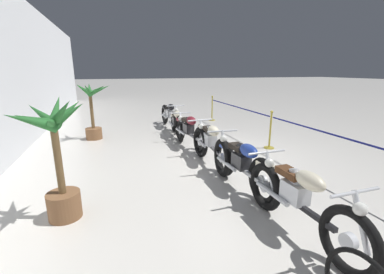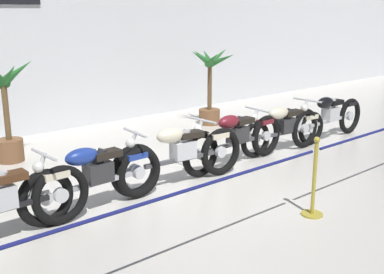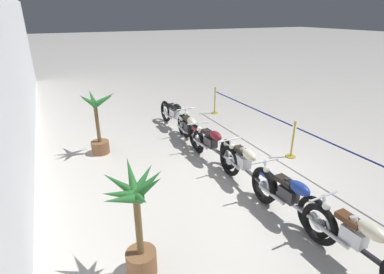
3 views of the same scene
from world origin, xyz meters
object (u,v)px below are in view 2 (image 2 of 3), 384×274
(potted_palm_right_of_row, at_px, (210,87))
(stanchion_mid_left, at_px, (314,189))
(motorcycle_cream_2, at_px, (180,155))
(motorcycle_cream_4, at_px, (284,127))
(stanchion_far_left, at_px, (233,190))
(potted_palm_left_of_row, at_px, (6,109))
(motorcycle_blue_1, at_px, (95,178))
(motorcycle_black_5, at_px, (328,117))
(motorcycle_maroon_3, at_px, (235,139))

(potted_palm_right_of_row, xyz_separation_m, stanchion_mid_left, (-2.52, -4.67, -0.52))
(motorcycle_cream_2, height_order, stanchion_mid_left, stanchion_mid_left)
(motorcycle_cream_4, distance_m, stanchion_far_left, 4.13)
(motorcycle_cream_2, distance_m, potted_palm_left_of_row, 3.28)
(motorcycle_blue_1, distance_m, motorcycle_black_5, 5.42)
(motorcycle_cream_4, bearing_deg, motorcycle_maroon_3, -179.19)
(motorcycle_cream_2, relative_size, potted_palm_right_of_row, 1.32)
(motorcycle_black_5, relative_size, stanchion_far_left, 0.27)
(motorcycle_blue_1, xyz_separation_m, motorcycle_maroon_3, (2.77, 0.15, 0.01))
(motorcycle_maroon_3, xyz_separation_m, stanchion_far_left, (-2.20, -2.11, 0.24))
(motorcycle_blue_1, xyz_separation_m, motorcycle_black_5, (5.42, 0.09, 0.02))
(motorcycle_cream_2, bearing_deg, motorcycle_maroon_3, 5.27)
(motorcycle_cream_2, xyz_separation_m, stanchion_far_left, (-0.89, -1.99, 0.24))
(motorcycle_cream_4, bearing_deg, motorcycle_blue_1, -177.66)
(motorcycle_cream_4, height_order, potted_palm_left_of_row, potted_palm_left_of_row)
(motorcycle_cream_4, xyz_separation_m, potted_palm_left_of_row, (-4.13, 2.75, 0.48))
(motorcycle_cream_2, height_order, stanchion_far_left, stanchion_far_left)
(motorcycle_cream_4, relative_size, potted_palm_right_of_row, 1.20)
(stanchion_far_left, bearing_deg, potted_palm_right_of_row, 49.43)
(potted_palm_left_of_row, relative_size, stanchion_mid_left, 1.73)
(motorcycle_black_5, bearing_deg, potted_palm_left_of_row, 152.56)
(stanchion_far_left, bearing_deg, motorcycle_blue_1, 106.41)
(motorcycle_blue_1, height_order, motorcycle_cream_2, motorcycle_cream_2)
(potted_palm_left_of_row, height_order, stanchion_far_left, potted_palm_left_of_row)
(motorcycle_blue_1, bearing_deg, motorcycle_cream_2, 1.09)
(motorcycle_cream_2, xyz_separation_m, motorcycle_cream_4, (2.64, 0.14, -0.02))
(stanchion_mid_left, bearing_deg, stanchion_far_left, 180.00)
(motorcycle_cream_2, relative_size, stanchion_far_left, 0.27)
(motorcycle_cream_4, bearing_deg, motorcycle_black_5, -3.48)
(motorcycle_cream_2, bearing_deg, potted_palm_right_of_row, 40.80)
(potted_palm_right_of_row, xyz_separation_m, stanchion_far_left, (-4.00, -4.67, -0.16))
(stanchion_mid_left, bearing_deg, motorcycle_maroon_3, 71.11)
(potted_palm_right_of_row, height_order, stanchion_mid_left, potted_palm_right_of_row)
(motorcycle_maroon_3, relative_size, motorcycle_cream_4, 1.13)
(motorcycle_black_5, bearing_deg, motorcycle_cream_2, -179.13)
(motorcycle_maroon_3, relative_size, stanchion_mid_left, 2.30)
(stanchion_mid_left, bearing_deg, motorcycle_blue_1, 136.37)
(motorcycle_maroon_3, distance_m, motorcycle_cream_4, 1.33)
(motorcycle_maroon_3, distance_m, potted_palm_left_of_row, 3.97)
(potted_palm_left_of_row, height_order, potted_palm_right_of_row, potted_palm_left_of_row)
(motorcycle_cream_4, distance_m, stanchion_mid_left, 2.96)
(motorcycle_maroon_3, height_order, stanchion_mid_left, stanchion_mid_left)
(motorcycle_black_5, xyz_separation_m, stanchion_mid_left, (-3.37, -2.05, -0.13))
(stanchion_far_left, bearing_deg, potted_palm_left_of_row, 97.08)
(motorcycle_blue_1, relative_size, motorcycle_cream_4, 1.00)
(motorcycle_maroon_3, distance_m, stanchion_far_left, 3.05)
(stanchion_far_left, height_order, stanchion_mid_left, same)
(potted_palm_right_of_row, distance_m, stanchion_far_left, 6.15)
(motorcycle_cream_4, distance_m, motorcycle_black_5, 1.32)
(motorcycle_cream_4, relative_size, potted_palm_left_of_row, 1.17)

